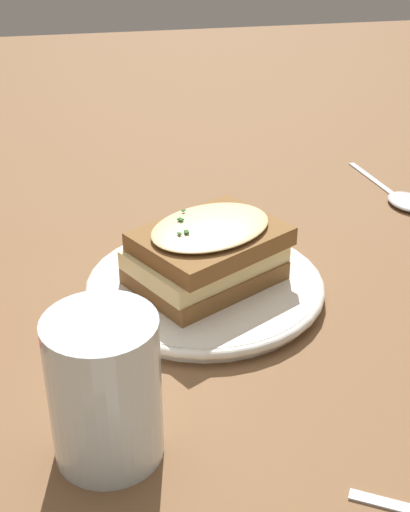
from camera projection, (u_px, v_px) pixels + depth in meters
name	position (u px, v px, depth m)	size (l,w,h in m)	color
ground_plane	(177.00, 291.00, 0.72)	(2.40, 2.40, 0.00)	brown
dinner_plate	(205.00, 286.00, 0.71)	(0.24, 0.24, 0.02)	silver
sandwich	(207.00, 253.00, 0.69)	(0.15, 0.17, 0.07)	brown
water_glass	(105.00, 389.00, 0.50)	(0.08, 0.08, 0.11)	silver
spoon	(403.00, 199.00, 0.90)	(0.18, 0.05, 0.01)	silver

